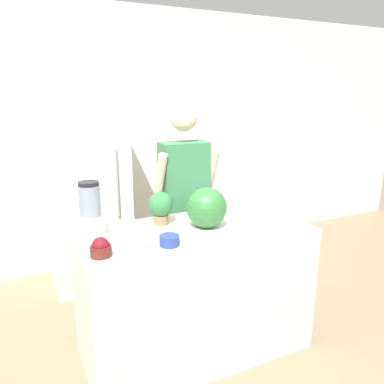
# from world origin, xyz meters

# --- Properties ---
(ground_plane) EXTENTS (14.00, 14.00, 0.00)m
(ground_plane) POSITION_xyz_m (0.00, 0.00, 0.00)
(ground_plane) COLOR #7F6B51
(wall_back) EXTENTS (8.00, 0.06, 2.60)m
(wall_back) POSITION_xyz_m (0.00, 2.06, 1.30)
(wall_back) COLOR silver
(wall_back) RESTS_ON ground_plane
(counter_island) EXTENTS (1.52, 0.73, 0.90)m
(counter_island) POSITION_xyz_m (0.00, 0.37, 0.45)
(counter_island) COLOR beige
(counter_island) RESTS_ON ground_plane
(refrigerator) EXTENTS (0.70, 0.65, 1.69)m
(refrigerator) POSITION_xyz_m (-0.46, 1.70, 0.85)
(refrigerator) COLOR white
(refrigerator) RESTS_ON ground_plane
(person) EXTENTS (0.52, 0.27, 1.69)m
(person) POSITION_xyz_m (0.22, 1.01, 0.88)
(person) COLOR #333338
(person) RESTS_ON ground_plane
(cutting_board) EXTENTS (0.36, 0.30, 0.01)m
(cutting_board) POSITION_xyz_m (0.05, 0.33, 0.90)
(cutting_board) COLOR white
(cutting_board) RESTS_ON counter_island
(watermelon) EXTENTS (0.27, 0.27, 0.27)m
(watermelon) POSITION_xyz_m (0.08, 0.35, 1.04)
(watermelon) COLOR #2D6B33
(watermelon) RESTS_ON cutting_board
(bowl_cherries) EXTENTS (0.12, 0.12, 0.11)m
(bowl_cherries) POSITION_xyz_m (-0.65, 0.22, 0.94)
(bowl_cherries) COLOR #511E19
(bowl_cherries) RESTS_ON counter_island
(bowl_cream) EXTENTS (0.15, 0.15, 0.09)m
(bowl_cream) POSITION_xyz_m (-0.44, 0.22, 0.93)
(bowl_cream) COLOR beige
(bowl_cream) RESTS_ON counter_island
(bowl_small_blue) EXTENTS (0.12, 0.12, 0.06)m
(bowl_small_blue) POSITION_xyz_m (-0.25, 0.19, 0.93)
(bowl_small_blue) COLOR navy
(bowl_small_blue) RESTS_ON counter_island
(blender) EXTENTS (0.15, 0.15, 0.34)m
(blender) POSITION_xyz_m (-0.63, 0.59, 1.06)
(blender) COLOR #B7B7BC
(blender) RESTS_ON counter_island
(potted_plant) EXTENTS (0.17, 0.17, 0.23)m
(potted_plant) POSITION_xyz_m (-0.16, 0.57, 1.02)
(potted_plant) COLOR #996647
(potted_plant) RESTS_ON counter_island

